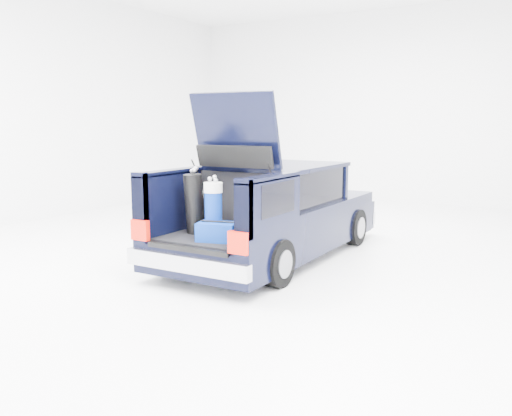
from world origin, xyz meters
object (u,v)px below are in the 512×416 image
Objects in this scene: black_golf_bag at (194,204)px; blue_golf_bag at (213,209)px; blue_duffel at (218,232)px; car at (276,213)px; red_suitcase at (255,214)px.

black_golf_bag reaches higher than blue_golf_bag.
blue_duffel is at bearing -46.54° from blue_golf_bag.
car is at bearing 94.93° from black_golf_bag.
red_suitcase is at bearing -74.86° from car.
blue_golf_bag reaches higher than blue_duffel.
car reaches higher than blue_duffel.
red_suitcase is at bearing 51.93° from blue_golf_bag.
blue_duffel is (0.54, -0.25, -0.29)m from black_golf_bag.
black_golf_bag is at bearing 164.25° from blue_golf_bag.
car is at bearing 111.43° from red_suitcase.
car reaches higher than blue_golf_bag.
car is 5.21× the size of black_golf_bag.
blue_duffel is (0.16, -1.84, 0.05)m from car.
black_golf_bag is (-0.70, -0.40, 0.15)m from red_suitcase.
car reaches higher than red_suitcase.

